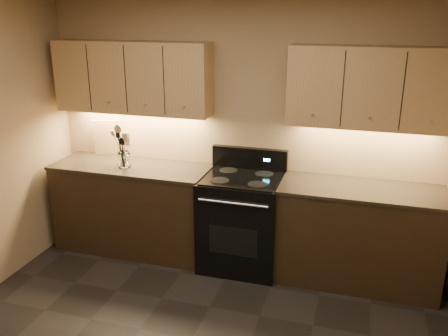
{
  "coord_description": "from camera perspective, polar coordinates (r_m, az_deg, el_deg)",
  "views": [
    {
      "loc": [
        1.12,
        -2.43,
        2.45
      ],
      "look_at": [
        -0.04,
        1.45,
        1.08
      ],
      "focal_mm": 38.0,
      "sensor_mm": 36.0,
      "label": 1
    }
  ],
  "objects": [
    {
      "name": "counter_left",
      "position": [
        5.09,
        -10.8,
        -4.65
      ],
      "size": [
        1.62,
        0.62,
        0.93
      ],
      "color": "black",
      "rests_on": "ground"
    },
    {
      "name": "steel_skimmer",
      "position": [
        4.8,
        -11.71,
        2.52
      ],
      "size": [
        0.22,
        0.17,
        0.42
      ],
      "primitive_type": null,
      "rotation": [
        -0.14,
        -0.33,
        -0.13
      ],
      "color": "silver",
      "rests_on": "utensil_crock"
    },
    {
      "name": "upper_cab_left",
      "position": [
        4.86,
        -10.94,
        10.65
      ],
      "size": [
        1.6,
        0.3,
        0.7
      ],
      "primitive_type": "cube",
      "color": "tan",
      "rests_on": "wall_back"
    },
    {
      "name": "outlet_plate",
      "position": [
        5.21,
        -11.73,
        3.48
      ],
      "size": [
        0.08,
        0.01,
        0.12
      ],
      "primitive_type": "cube",
      "color": "#B2B5BA",
      "rests_on": "wall_back"
    },
    {
      "name": "counter_right",
      "position": [
        4.58,
        15.82,
        -7.78
      ],
      "size": [
        1.46,
        0.62,
        0.93
      ],
      "color": "black",
      "rests_on": "ground"
    },
    {
      "name": "wall_back",
      "position": [
        4.71,
        2.33,
        4.51
      ],
      "size": [
        4.0,
        0.04,
        2.6
      ],
      "primitive_type": "cube",
      "color": "tan",
      "rests_on": "ground"
    },
    {
      "name": "wooden_spoon",
      "position": [
        4.86,
        -12.25,
        2.18
      ],
      "size": [
        0.11,
        0.1,
        0.33
      ],
      "primitive_type": null,
      "rotation": [
        -0.08,
        0.16,
        0.16
      ],
      "color": "tan",
      "rests_on": "utensil_crock"
    },
    {
      "name": "black_turner",
      "position": [
        4.81,
        -12.02,
        2.23
      ],
      "size": [
        0.16,
        0.11,
        0.37
      ],
      "primitive_type": null,
      "rotation": [
        -0.07,
        -0.14,
        0.42
      ],
      "color": "black",
      "rests_on": "utensil_crock"
    },
    {
      "name": "black_spoon",
      "position": [
        4.87,
        -12.02,
        2.16
      ],
      "size": [
        0.1,
        0.15,
        0.32
      ],
      "primitive_type": null,
      "rotation": [
        0.28,
        0.13,
        -0.03
      ],
      "color": "black",
      "rests_on": "utensil_crock"
    },
    {
      "name": "upper_cab_right",
      "position": [
        4.33,
        17.43,
        9.19
      ],
      "size": [
        1.44,
        0.3,
        0.7
      ],
      "primitive_type": "cube",
      "color": "tan",
      "rests_on": "wall_back"
    },
    {
      "name": "cutting_board",
      "position": [
        5.28,
        -13.79,
        3.59
      ],
      "size": [
        0.32,
        0.15,
        0.39
      ],
      "primitive_type": "cube",
      "rotation": [
        0.13,
        0.0,
        0.27
      ],
      "color": "tan",
      "rests_on": "counter_left"
    },
    {
      "name": "utensil_crock",
      "position": [
        4.87,
        -11.92,
        0.97
      ],
      "size": [
        0.15,
        0.15,
        0.16
      ],
      "color": "white",
      "rests_on": "counter_left"
    },
    {
      "name": "stove",
      "position": [
        4.67,
        2.18,
        -6.3
      ],
      "size": [
        0.76,
        0.68,
        1.14
      ],
      "color": "black",
      "rests_on": "ground"
    },
    {
      "name": "steel_spatula",
      "position": [
        4.82,
        -11.74,
        2.53
      ],
      "size": [
        0.21,
        0.16,
        0.41
      ],
      "primitive_type": null,
      "rotation": [
        0.21,
        -0.26,
        -0.22
      ],
      "color": "silver",
      "rests_on": "utensil_crock"
    }
  ]
}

